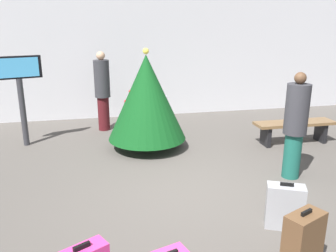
# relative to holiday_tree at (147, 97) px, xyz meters

# --- Properties ---
(ground_plane) EXTENTS (16.00, 16.00, 0.00)m
(ground_plane) POSITION_rel_holiday_tree_xyz_m (0.38, -2.10, -1.06)
(ground_plane) COLOR #514C47
(back_wall) EXTENTS (16.00, 0.20, 3.59)m
(back_wall) POSITION_rel_holiday_tree_xyz_m (0.38, 2.73, 0.74)
(back_wall) COLOR silver
(back_wall) RESTS_ON ground_plane
(holiday_tree) EXTENTS (1.57, 1.57, 2.02)m
(holiday_tree) POSITION_rel_holiday_tree_xyz_m (0.00, 0.00, 0.00)
(holiday_tree) COLOR #4C3319
(holiday_tree) RESTS_ON ground_plane
(flight_info_kiosk) EXTENTS (0.88, 0.35, 1.85)m
(flight_info_kiosk) POSITION_rel_holiday_tree_xyz_m (-2.47, 0.71, 0.24)
(flight_info_kiosk) COLOR #333338
(flight_info_kiosk) RESTS_ON ground_plane
(waiting_bench) EXTENTS (1.72, 0.44, 0.48)m
(waiting_bench) POSITION_rel_holiday_tree_xyz_m (3.09, -0.38, -0.69)
(waiting_bench) COLOR brown
(waiting_bench) RESTS_ON ground_plane
(traveller_0) EXTENTS (0.41, 0.41, 1.75)m
(traveller_0) POSITION_rel_holiday_tree_xyz_m (2.12, -1.90, -0.14)
(traveller_0) COLOR #19594C
(traveller_0) RESTS_ON ground_plane
(traveller_1) EXTENTS (0.50, 0.50, 1.86)m
(traveller_1) POSITION_rel_holiday_tree_xyz_m (-0.82, 1.49, -0.08)
(traveller_1) COLOR #4C1419
(traveller_1) RESTS_ON ground_plane
(suitcase_2) EXTENTS (0.48, 0.37, 0.70)m
(suitcase_2) POSITION_rel_holiday_tree_xyz_m (0.97, -4.02, -0.73)
(suitcase_2) COLOR brown
(suitcase_2) RESTS_ON ground_plane
(suitcase_3) EXTENTS (0.50, 0.39, 0.61)m
(suitcase_3) POSITION_rel_holiday_tree_xyz_m (1.22, -3.24, -0.77)
(suitcase_3) COLOR #9EA0A5
(suitcase_3) RESTS_ON ground_plane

